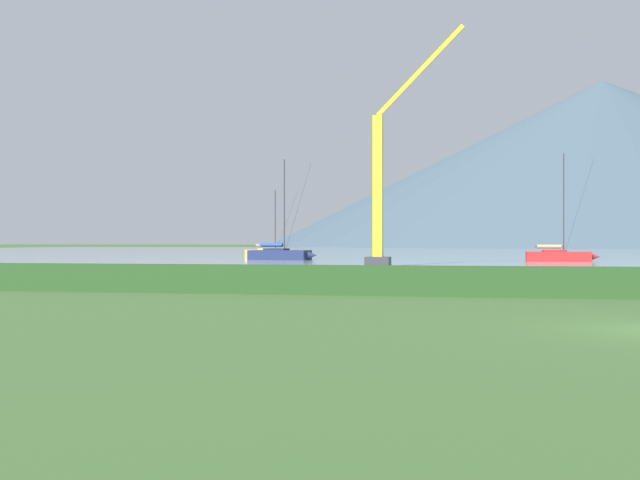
% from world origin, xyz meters
% --- Properties ---
extents(harbor_water, '(320.00, 246.00, 0.00)m').
position_xyz_m(harbor_water, '(0.00, 137.00, 0.00)').
color(harbor_water, '#8C9EA3').
rests_on(harbor_water, ground_plane).
extents(hedge_line, '(80.00, 1.20, 1.14)m').
position_xyz_m(hedge_line, '(0.00, 11.00, 0.57)').
color(hedge_line, '#284C23').
rests_on(hedge_line, ground_plane).
extents(sailboat_slip_2, '(7.62, 3.41, 8.62)m').
position_xyz_m(sailboat_slip_2, '(-30.70, 79.13, 0.62)').
color(sailboat_slip_2, gold).
rests_on(sailboat_slip_2, harbor_water).
extents(sailboat_slip_3, '(7.41, 2.39, 11.13)m').
position_xyz_m(sailboat_slip_3, '(3.30, 66.11, 0.63)').
color(sailboat_slip_3, red).
rests_on(sailboat_slip_3, harbor_water).
extents(sailboat_slip_5, '(8.18, 3.60, 11.28)m').
position_xyz_m(sailboat_slip_5, '(-26.69, 67.75, 0.68)').
color(sailboat_slip_5, navy).
rests_on(sailboat_slip_5, harbor_water).
extents(dock_crane, '(8.07, 2.00, 19.66)m').
position_xyz_m(dock_crane, '(-12.47, 46.20, 5.97)').
color(dock_crane, '#333338').
rests_on(dock_crane, ground_plane).
extents(distant_hill_central_peak, '(301.15, 301.15, 74.45)m').
position_xyz_m(distant_hill_central_peak, '(47.86, 360.38, 37.22)').
color(distant_hill_central_peak, '#425666').
rests_on(distant_hill_central_peak, ground_plane).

